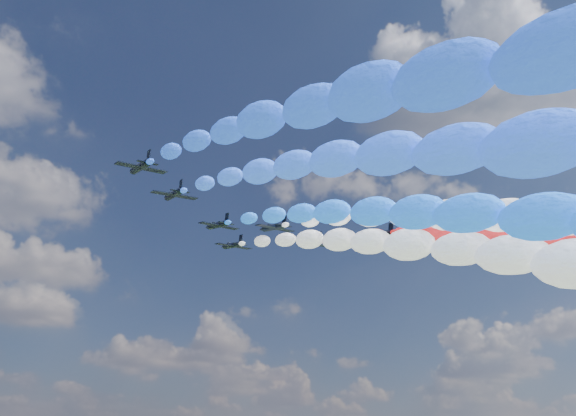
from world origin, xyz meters
TOP-DOWN VIEW (x-y plane):
  - jet_0 at (-33.84, -5.72)m, footprint 8.44×11.48m
  - trail_0 at (-33.84, -70.33)m, footprint 7.33×127.25m
  - jet_1 at (-24.38, 3.42)m, footprint 9.02×11.89m
  - trail_1 at (-24.38, -61.19)m, footprint 7.33×127.25m
  - jet_2 at (-9.90, 15.47)m, footprint 8.77×11.72m
  - trail_2 at (-9.90, -49.14)m, footprint 7.33×127.25m
  - jet_3 at (0.71, 10.90)m, footprint 8.95×11.85m
  - trail_3 at (0.71, -53.72)m, footprint 7.33×127.25m
  - jet_4 at (-0.70, 27.22)m, footprint 8.52×11.54m
  - trail_4 at (-0.70, -37.39)m, footprint 7.33×127.25m
  - jet_5 at (13.06, 16.41)m, footprint 8.60×11.60m
  - trail_5 at (13.06, -48.20)m, footprint 7.33×127.25m
  - jet_6 at (22.61, 3.55)m, footprint 8.51×11.53m
  - jet_7 at (35.91, -6.14)m, footprint 8.93×11.83m

SIDE VIEW (x-z plane):
  - trail_0 at x=-33.84m, z-range 49.20..93.91m
  - trail_1 at x=-24.38m, z-range 49.20..93.91m
  - trail_2 at x=-9.90m, z-range 49.20..93.91m
  - trail_3 at x=0.71m, z-range 49.20..93.91m
  - trail_4 at x=-0.70m, z-range 49.20..93.91m
  - trail_5 at x=13.06m, z-range 49.20..93.91m
  - jet_0 at x=-33.84m, z-range 88.89..93.13m
  - jet_1 at x=-24.38m, z-range 88.89..93.13m
  - jet_2 at x=-9.90m, z-range 88.89..93.13m
  - jet_3 at x=0.71m, z-range 88.89..93.13m
  - jet_4 at x=-0.70m, z-range 88.89..93.13m
  - jet_5 at x=13.06m, z-range 88.89..93.13m
  - jet_6 at x=22.61m, z-range 88.89..93.13m
  - jet_7 at x=35.91m, z-range 88.89..93.13m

